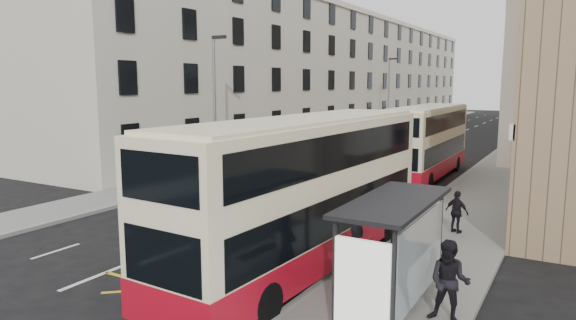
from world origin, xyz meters
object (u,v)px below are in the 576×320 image
Objects in this scene: bus_shelter at (394,234)px; double_decker_front at (304,193)px; pedestrian_near at (356,260)px; street_lamp_far at (389,91)px; street_lamp_near at (215,99)px; white_van at (386,132)px; car_silver at (455,120)px; pedestrian_far at (457,212)px; car_red at (517,119)px; pedestrian_mid at (449,282)px; car_dark at (452,116)px; double_decker_rear at (426,142)px.

double_decker_front is (-3.47, 2.15, 0.17)m from bus_shelter.
pedestrian_near is (-1.20, 0.68, -1.04)m from bus_shelter.
street_lamp_far is (-14.69, 42.39, 2.50)m from bus_shelter.
street_lamp_near reaches higher than white_van.
double_decker_front is 2.97m from pedestrian_near.
bus_shelter reaches higher than car_silver.
car_red is (-4.06, 57.06, -0.19)m from pedestrian_far.
white_van is (-14.73, 38.14, -0.42)m from pedestrian_mid.
pedestrian_far reaches higher than car_dark.
pedestrian_near is 2.41m from pedestrian_mid.
double_decker_rear reaches higher than pedestrian_near.
street_lamp_far is at bearing 108.49° from double_decker_front.
double_decker_rear is at bearing 105.30° from pedestrian_mid.
double_decker_rear is 2.14× the size of white_van.
street_lamp_near is 30.00m from street_lamp_far.
pedestrian_far is 0.34× the size of car_dark.
pedestrian_far is at bearing -69.75° from double_decker_rear.
car_dark reaches higher than car_silver.
street_lamp_near is 0.76× the size of double_decker_rear.
bus_shelter is at bearing -66.02° from car_silver.
street_lamp_far is 5.18× the size of pedestrian_far.
bus_shelter is at bearing 111.60° from pedestrian_far.
pedestrian_near is at bearing -29.82° from double_decker_front.
double_decker_front reaches higher than double_decker_rear.
double_decker_front is 16.64m from double_decker_rear.
pedestrian_near reaches higher than car_silver.
white_van is (1.15, 26.12, -3.95)m from street_lamp_near.
street_lamp_far is 4.23× the size of pedestrian_near.
pedestrian_far is (-0.18, 7.71, -1.21)m from bus_shelter.
pedestrian_mid is 0.47× the size of car_silver.
street_lamp_near reaches higher than car_dark.
double_decker_front reaches higher than white_van.
car_dark is at bearing -2.24° from car_red.
car_silver is (-11.00, 58.06, -1.44)m from bus_shelter.
double_decker_rear is at bearing -69.38° from white_van.
pedestrian_far is at bearing 99.28° from pedestrian_mid.
street_lamp_far reaches higher than car_silver.
pedestrian_mid reaches higher than pedestrian_near.
car_red is at bearing 89.79° from double_decker_rear.
street_lamp_near is 20.23m from pedestrian_mid.
pedestrian_mid is at bearing 106.94° from car_red.
street_lamp_near and street_lamp_far have the same top height.
double_decker_front is 2.56× the size of car_dark.
pedestrian_near is 64.16m from car_red.
pedestrian_mid is at bearing -69.29° from street_lamp_far.
car_silver is at bearing 78.10° from white_van.
car_dark is 0.89× the size of car_red.
pedestrian_near reaches higher than white_van.
street_lamp_far is 43.98m from pedestrian_near.
street_lamp_near is 4.18× the size of pedestrian_mid.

